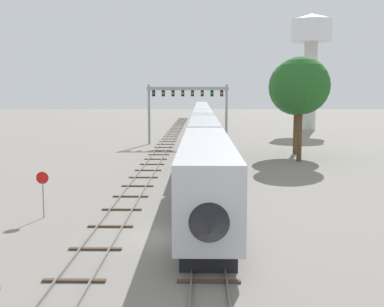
{
  "coord_description": "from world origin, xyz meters",
  "views": [
    {
      "loc": [
        1.64,
        -24.69,
        7.67
      ],
      "look_at": [
        1.0,
        12.0,
        3.0
      ],
      "focal_mm": 44.98,
      "sensor_mm": 36.0,
      "label": 1
    }
  ],
  "objects_px": {
    "passenger_train": "(202,121)",
    "signal_gantry": "(188,100)",
    "trackside_tree_left": "(301,86)",
    "water_tower": "(311,43)",
    "stop_sign": "(43,188)",
    "trackside_tree_mid": "(297,87)"
  },
  "relations": [
    {
      "from": "passenger_train",
      "to": "signal_gantry",
      "type": "bearing_deg",
      "value": -99.79
    },
    {
      "from": "trackside_tree_left",
      "to": "water_tower",
      "type": "bearing_deg",
      "value": 76.14
    },
    {
      "from": "passenger_train",
      "to": "stop_sign",
      "type": "height_order",
      "value": "passenger_train"
    },
    {
      "from": "water_tower",
      "to": "stop_sign",
      "type": "bearing_deg",
      "value": -114.49
    },
    {
      "from": "passenger_train",
      "to": "trackside_tree_left",
      "type": "relative_size",
      "value": 11.36
    },
    {
      "from": "water_tower",
      "to": "trackside_tree_left",
      "type": "height_order",
      "value": "water_tower"
    },
    {
      "from": "passenger_train",
      "to": "water_tower",
      "type": "distance_m",
      "value": 29.93
    },
    {
      "from": "stop_sign",
      "to": "trackside_tree_mid",
      "type": "xyz_separation_m",
      "value": [
        21.53,
        31.34,
        6.43
      ]
    },
    {
      "from": "stop_sign",
      "to": "trackside_tree_left",
      "type": "xyz_separation_m",
      "value": [
        20.69,
        24.84,
        6.51
      ]
    },
    {
      "from": "water_tower",
      "to": "signal_gantry",
      "type": "bearing_deg",
      "value": -131.55
    },
    {
      "from": "signal_gantry",
      "to": "trackside_tree_mid",
      "type": "relative_size",
      "value": 1.02
    },
    {
      "from": "passenger_train",
      "to": "water_tower",
      "type": "relative_size",
      "value": 5.68
    },
    {
      "from": "passenger_train",
      "to": "signal_gantry",
      "type": "xyz_separation_m",
      "value": [
        -2.25,
        -13.04,
        3.94
      ]
    },
    {
      "from": "trackside_tree_mid",
      "to": "water_tower",
      "type": "bearing_deg",
      "value": 75.06
    },
    {
      "from": "trackside_tree_mid",
      "to": "signal_gantry",
      "type": "bearing_deg",
      "value": 140.6
    },
    {
      "from": "passenger_train",
      "to": "trackside_tree_mid",
      "type": "height_order",
      "value": "trackside_tree_mid"
    },
    {
      "from": "stop_sign",
      "to": "trackside_tree_left",
      "type": "distance_m",
      "value": 32.98
    },
    {
      "from": "signal_gantry",
      "to": "stop_sign",
      "type": "distance_m",
      "value": 43.61
    },
    {
      "from": "trackside_tree_mid",
      "to": "trackside_tree_left",
      "type": "bearing_deg",
      "value": -97.32
    },
    {
      "from": "trackside_tree_left",
      "to": "trackside_tree_mid",
      "type": "relative_size",
      "value": 0.98
    },
    {
      "from": "passenger_train",
      "to": "signal_gantry",
      "type": "relative_size",
      "value": 10.9
    },
    {
      "from": "passenger_train",
      "to": "trackside_tree_mid",
      "type": "bearing_deg",
      "value": -64.67
    }
  ]
}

